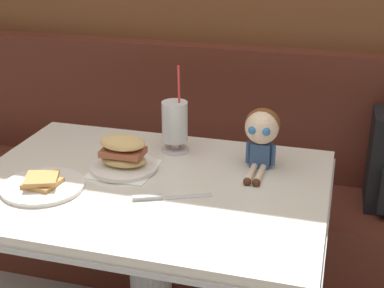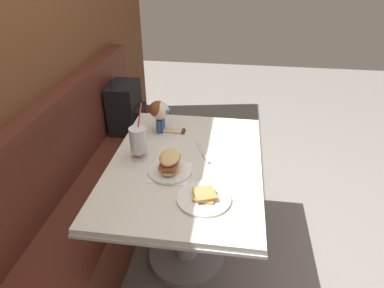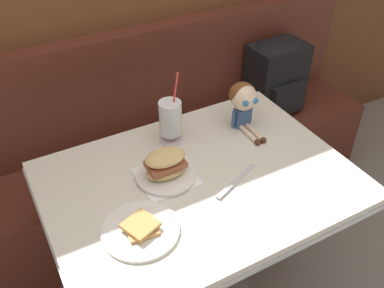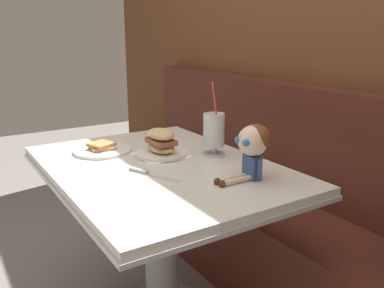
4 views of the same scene
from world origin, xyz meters
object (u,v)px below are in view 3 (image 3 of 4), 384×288
Objects in this scene: butter_knife at (230,187)px; seated_doll at (243,100)px; sandwich_plate at (166,167)px; toast_plate at (141,229)px; milkshake_glass at (170,119)px; backpack at (277,75)px.

butter_knife is 1.02× the size of seated_doll.
sandwich_plate is 0.45m from seated_doll.
sandwich_plate is at bearing 46.45° from toast_plate.
butter_knife is at bearing -80.45° from milkshake_glass.
seated_doll is 0.54× the size of backpack.
sandwich_plate is at bearing -149.99° from backpack.
butter_knife is (0.36, 0.03, -0.01)m from toast_plate.
sandwich_plate reaches higher than butter_knife.
toast_plate is 0.79× the size of milkshake_glass.
backpack is (0.51, 0.40, -0.21)m from seated_doll.
backpack is at bearing 38.04° from seated_doll.
milkshake_glass is at bearing 170.72° from seated_doll.
seated_doll is at bearing 28.77° from toast_plate.
sandwich_plate is (-0.12, -0.19, -0.06)m from milkshake_glass.
seated_doll is 0.68m from backpack.
milkshake_glass is (0.30, 0.38, 0.09)m from toast_plate.
toast_plate reaches higher than butter_knife.
backpack reaches higher than butter_knife.
milkshake_glass is 1.43× the size of sandwich_plate.
toast_plate is 0.27m from sandwich_plate.
sandwich_plate is 0.54× the size of backpack.
milkshake_glass is 0.37m from butter_knife.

